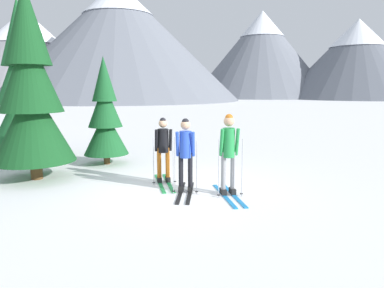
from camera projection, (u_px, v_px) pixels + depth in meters
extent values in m
plane|color=white|center=(181.00, 189.00, 8.60)|extent=(400.00, 400.00, 0.00)
cube|color=green|center=(168.00, 183.00, 9.08)|extent=(0.55, 1.76, 0.02)
cube|color=green|center=(160.00, 183.00, 9.04)|extent=(0.55, 1.76, 0.02)
cube|color=black|center=(168.00, 179.00, 9.17)|extent=(0.17, 0.28, 0.12)
cylinder|color=#B76019|center=(168.00, 163.00, 9.10)|extent=(0.11, 0.11, 0.80)
cube|color=black|center=(159.00, 180.00, 9.12)|extent=(0.17, 0.28, 0.12)
cylinder|color=#B76019|center=(159.00, 163.00, 9.05)|extent=(0.11, 0.11, 0.80)
cylinder|color=black|center=(163.00, 141.00, 8.98)|extent=(0.28, 0.28, 0.60)
sphere|color=tan|center=(163.00, 123.00, 8.91)|extent=(0.22, 0.22, 0.22)
sphere|color=black|center=(163.00, 121.00, 8.90)|extent=(0.16, 0.16, 0.16)
cylinder|color=black|center=(170.00, 140.00, 8.96)|extent=(0.13, 0.21, 0.57)
cylinder|color=black|center=(156.00, 140.00, 8.89)|extent=(0.13, 0.21, 0.57)
cylinder|color=#A5A5AD|center=(175.00, 161.00, 8.94)|extent=(0.02, 0.02, 1.20)
cylinder|color=black|center=(175.00, 181.00, 9.03)|extent=(0.07, 0.07, 0.01)
cylinder|color=#A5A5AD|center=(154.00, 162.00, 8.83)|extent=(0.02, 0.02, 1.20)
cylinder|color=black|center=(154.00, 183.00, 8.92)|extent=(0.07, 0.07, 0.01)
cube|color=black|center=(190.00, 193.00, 8.24)|extent=(0.11, 1.73, 0.02)
cube|color=black|center=(181.00, 192.00, 8.25)|extent=(0.11, 1.73, 0.02)
cube|color=black|center=(190.00, 188.00, 8.33)|extent=(0.11, 0.26, 0.12)
cylinder|color=black|center=(190.00, 170.00, 8.25)|extent=(0.11, 0.11, 0.83)
cube|color=black|center=(181.00, 188.00, 8.34)|extent=(0.11, 0.26, 0.12)
cylinder|color=black|center=(181.00, 170.00, 8.27)|extent=(0.11, 0.11, 0.83)
cylinder|color=blue|center=(186.00, 144.00, 8.16)|extent=(0.28, 0.28, 0.62)
sphere|color=tan|center=(185.00, 125.00, 8.09)|extent=(0.22, 0.22, 0.22)
sphere|color=black|center=(185.00, 122.00, 8.08)|extent=(0.17, 0.17, 0.17)
cylinder|color=blue|center=(193.00, 144.00, 8.09)|extent=(0.08, 0.20, 0.59)
cylinder|color=blue|center=(178.00, 144.00, 8.11)|extent=(0.08, 0.20, 0.59)
cylinder|color=#A5A5AD|center=(197.00, 168.00, 8.05)|extent=(0.02, 0.02, 1.24)
cylinder|color=black|center=(197.00, 192.00, 8.14)|extent=(0.07, 0.07, 0.01)
cylinder|color=#A5A5AD|center=(173.00, 168.00, 8.08)|extent=(0.02, 0.02, 1.24)
cylinder|color=black|center=(173.00, 191.00, 8.17)|extent=(0.07, 0.07, 0.01)
cube|color=#1E84D1|center=(234.00, 195.00, 8.04)|extent=(0.50, 1.77, 0.02)
cube|color=#1E84D1|center=(224.00, 196.00, 8.00)|extent=(0.50, 1.77, 0.02)
cube|color=black|center=(232.00, 191.00, 8.13)|extent=(0.17, 0.28, 0.12)
cylinder|color=gray|center=(233.00, 171.00, 8.05)|extent=(0.11, 0.11, 0.88)
cube|color=black|center=(223.00, 191.00, 8.09)|extent=(0.17, 0.28, 0.12)
cylinder|color=gray|center=(223.00, 171.00, 8.01)|extent=(0.11, 0.11, 0.88)
cylinder|color=#238C42|center=(229.00, 143.00, 7.93)|extent=(0.28, 0.28, 0.66)
sphere|color=tan|center=(229.00, 121.00, 7.85)|extent=(0.24, 0.24, 0.24)
sphere|color=#B76019|center=(229.00, 118.00, 7.84)|extent=(0.18, 0.18, 0.18)
cylinder|color=#238C42|center=(237.00, 142.00, 7.90)|extent=(0.13, 0.22, 0.63)
cylinder|color=#238C42|center=(222.00, 142.00, 7.84)|extent=(0.13, 0.22, 0.63)
cylinder|color=#A5A5AD|center=(242.00, 168.00, 7.89)|extent=(0.02, 0.02, 1.32)
cylinder|color=black|center=(241.00, 194.00, 7.98)|extent=(0.07, 0.07, 0.01)
cylinder|color=#A5A5AD|center=(219.00, 169.00, 7.79)|extent=(0.02, 0.02, 1.32)
cylinder|color=black|center=(218.00, 195.00, 7.89)|extent=(0.07, 0.07, 0.01)
cylinder|color=#51381E|center=(107.00, 154.00, 11.32)|extent=(0.21, 0.21, 0.66)
cone|color=#195628|center=(106.00, 132.00, 11.20)|extent=(1.41, 1.41, 1.39)
cone|color=#195628|center=(105.00, 105.00, 11.06)|extent=(1.08, 1.08, 1.39)
cone|color=#195628|center=(104.00, 79.00, 10.94)|extent=(0.77, 0.77, 1.39)
cylinder|color=#51381E|center=(27.00, 145.00, 11.98)|extent=(0.32, 0.32, 1.03)
cone|color=#195628|center=(25.00, 113.00, 11.81)|extent=(2.20, 2.20, 2.17)
cone|color=#195628|center=(22.00, 71.00, 11.59)|extent=(1.68, 1.68, 2.17)
cone|color=#195628|center=(19.00, 32.00, 11.39)|extent=(1.20, 1.20, 2.17)
cylinder|color=#51381E|center=(36.00, 161.00, 9.43)|extent=(0.31, 0.31, 0.99)
cone|color=#14471E|center=(33.00, 122.00, 9.26)|extent=(2.11, 2.11, 2.08)
cone|color=#14471E|center=(29.00, 72.00, 9.06)|extent=(1.61, 1.61, 2.08)
cone|color=#14471E|center=(26.00, 23.00, 8.86)|extent=(1.15, 1.15, 2.08)
cone|color=gray|center=(27.00, 55.00, 76.60)|extent=(38.71, 38.71, 18.88)
cone|color=white|center=(25.00, 27.00, 75.68)|extent=(15.73, 15.73, 7.31)
cone|color=slate|center=(119.00, 42.00, 66.89)|extent=(45.72, 45.72, 21.86)
cone|color=slate|center=(261.00, 55.00, 85.30)|extent=(33.93, 33.93, 20.55)
cone|color=white|center=(262.00, 24.00, 84.15)|extent=(10.59, 10.59, 6.11)
cone|color=slate|center=(356.00, 59.00, 76.49)|extent=(31.76, 31.76, 17.02)
cone|color=white|center=(358.00, 33.00, 75.62)|extent=(11.72, 11.72, 5.98)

